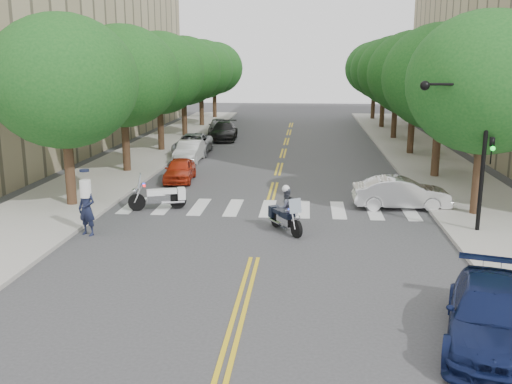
# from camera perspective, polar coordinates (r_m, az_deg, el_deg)

# --- Properties ---
(ground) EXTENTS (140.00, 140.00, 0.00)m
(ground) POSITION_cam_1_polar(r_m,az_deg,el_deg) (19.19, -0.15, -6.60)
(ground) COLOR #38383A
(ground) RESTS_ON ground
(sidewalk_left) EXTENTS (5.00, 60.00, 0.15)m
(sidewalk_left) POSITION_cam_1_polar(r_m,az_deg,el_deg) (42.01, -10.35, 4.12)
(sidewalk_left) COLOR #9E9991
(sidewalk_left) RESTS_ON ground
(sidewalk_right) EXTENTS (5.00, 60.00, 0.15)m
(sidewalk_right) POSITION_cam_1_polar(r_m,az_deg,el_deg) (41.24, 16.08, 3.66)
(sidewalk_right) COLOR #9E9991
(sidewalk_right) RESTS_ON ground
(tree_l_0) EXTENTS (6.40, 6.40, 8.45)m
(tree_l_0) POSITION_cam_1_polar(r_m,az_deg,el_deg) (26.19, -18.73, 10.42)
(tree_l_0) COLOR #382316
(tree_l_0) RESTS_ON ground
(tree_l_1) EXTENTS (6.40, 6.40, 8.45)m
(tree_l_1) POSITION_cam_1_polar(r_m,az_deg,el_deg) (33.67, -13.21, 11.20)
(tree_l_1) COLOR #382316
(tree_l_1) RESTS_ON ground
(tree_l_2) EXTENTS (6.40, 6.40, 8.45)m
(tree_l_2) POSITION_cam_1_polar(r_m,az_deg,el_deg) (41.35, -9.71, 11.64)
(tree_l_2) COLOR #382316
(tree_l_2) RESTS_ON ground
(tree_l_3) EXTENTS (6.40, 6.40, 8.45)m
(tree_l_3) POSITION_cam_1_polar(r_m,az_deg,el_deg) (49.13, -7.30, 11.92)
(tree_l_3) COLOR #382316
(tree_l_3) RESTS_ON ground
(tree_l_4) EXTENTS (6.40, 6.40, 8.45)m
(tree_l_4) POSITION_cam_1_polar(r_m,az_deg,el_deg) (56.97, -5.55, 12.11)
(tree_l_4) COLOR #382316
(tree_l_4) RESTS_ON ground
(tree_l_5) EXTENTS (6.40, 6.40, 8.45)m
(tree_l_5) POSITION_cam_1_polar(r_m,az_deg,el_deg) (64.85, -4.22, 12.24)
(tree_l_5) COLOR #382316
(tree_l_5) RESTS_ON ground
(tree_r_0) EXTENTS (6.40, 6.40, 8.45)m
(tree_r_0) POSITION_cam_1_polar(r_m,az_deg,el_deg) (25.04, 22.05, 10.07)
(tree_r_0) COLOR #382316
(tree_r_0) RESTS_ON ground
(tree_r_1) EXTENTS (6.40, 6.40, 8.45)m
(tree_r_1) POSITION_cam_1_polar(r_m,az_deg,el_deg) (32.78, 18.05, 10.87)
(tree_r_1) COLOR #382316
(tree_r_1) RESTS_ON ground
(tree_r_2) EXTENTS (6.40, 6.40, 8.45)m
(tree_r_2) POSITION_cam_1_polar(r_m,az_deg,el_deg) (40.63, 15.58, 11.33)
(tree_r_2) COLOR #382316
(tree_r_2) RESTS_ON ground
(tree_r_3) EXTENTS (6.40, 6.40, 8.45)m
(tree_r_3) POSITION_cam_1_polar(r_m,az_deg,el_deg) (48.52, 13.91, 11.64)
(tree_r_3) COLOR #382316
(tree_r_3) RESTS_ON ground
(tree_r_4) EXTENTS (6.40, 6.40, 8.45)m
(tree_r_4) POSITION_cam_1_polar(r_m,az_deg,el_deg) (56.45, 12.70, 11.85)
(tree_r_4) COLOR #382316
(tree_r_4) RESTS_ON ground
(tree_r_5) EXTENTS (6.40, 6.40, 8.45)m
(tree_r_5) POSITION_cam_1_polar(r_m,az_deg,el_deg) (64.39, 11.79, 12.00)
(tree_r_5) COLOR #382316
(tree_r_5) RESTS_ON ground
(traffic_signal_pole) EXTENTS (2.82, 0.42, 6.00)m
(traffic_signal_pole) POSITION_cam_1_polar(r_m,az_deg,el_deg) (22.48, 20.80, 5.23)
(traffic_signal_pole) COLOR black
(traffic_signal_pole) RESTS_ON ground
(motorcycle_police) EXTENTS (1.40, 2.05, 1.84)m
(motorcycle_police) POSITION_cam_1_polar(r_m,az_deg,el_deg) (21.87, 2.91, -1.89)
(motorcycle_police) COLOR black
(motorcycle_police) RESTS_ON ground
(motorcycle_parked) EXTENTS (2.47, 1.15, 1.64)m
(motorcycle_parked) POSITION_cam_1_polar(r_m,az_deg,el_deg) (25.48, -9.33, -0.46)
(motorcycle_parked) COLOR black
(motorcycle_parked) RESTS_ON ground
(officer_standing) EXTENTS (0.87, 0.72, 2.03)m
(officer_standing) POSITION_cam_1_polar(r_m,az_deg,el_deg) (22.27, -16.56, -1.63)
(officer_standing) COLOR #171C34
(officer_standing) RESTS_ON ground
(convertible) EXTENTS (4.28, 1.60, 1.40)m
(convertible) POSITION_cam_1_polar(r_m,az_deg,el_deg) (26.08, 14.32, -0.10)
(convertible) COLOR silver
(convertible) RESTS_ON ground
(sedan_blue) EXTENTS (3.27, 5.27, 1.42)m
(sedan_blue) POSITION_cam_1_polar(r_m,az_deg,el_deg) (14.48, 22.51, -11.37)
(sedan_blue) COLOR #101942
(sedan_blue) RESTS_ON ground
(parked_car_a) EXTENTS (1.72, 3.74, 1.24)m
(parked_car_a) POSITION_cam_1_polar(r_m,az_deg,el_deg) (31.28, -7.63, 2.21)
(parked_car_a) COLOR red
(parked_car_a) RESTS_ON ground
(parked_car_b) EXTENTS (1.47, 4.13, 1.36)m
(parked_car_b) POSITION_cam_1_polar(r_m,az_deg,el_deg) (37.23, -6.63, 4.06)
(parked_car_b) COLOR silver
(parked_car_b) RESTS_ON ground
(parked_car_c) EXTENTS (2.54, 5.17, 1.41)m
(parked_car_c) POSITION_cam_1_polar(r_m,az_deg,el_deg) (40.23, -6.34, 4.78)
(parked_car_c) COLOR #A4A7AC
(parked_car_c) RESTS_ON ground
(parked_car_d) EXTENTS (2.33, 5.18, 1.47)m
(parked_car_d) POSITION_cam_1_polar(r_m,az_deg,el_deg) (47.34, -3.23, 6.11)
(parked_car_d) COLOR black
(parked_car_d) RESTS_ON ground
(parked_car_e) EXTENTS (2.03, 4.22, 1.39)m
(parked_car_e) POSITION_cam_1_polar(r_m,az_deg,el_deg) (51.39, -3.81, 6.61)
(parked_car_e) COLOR #99989D
(parked_car_e) RESTS_ON ground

